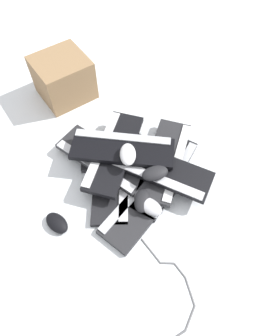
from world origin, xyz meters
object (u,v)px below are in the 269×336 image
object	(u,v)px
keyboard_0	(144,203)
mouse_4	(142,200)
keyboard_1	(163,174)
cardboard_box	(63,78)
mouse_0	(150,206)
mouse_1	(128,154)
keyboard_8	(122,149)
keyboard_7	(160,169)
keyboard_4	(103,159)
mouse_2	(57,223)
keyboard_2	(129,154)
keyboard_3	(112,178)
mouse_3	(155,173)
keyboard_5	(166,160)
keyboard_6	(114,152)
mouse_5	(133,141)

from	to	relation	value
keyboard_0	mouse_4	xyz separation A→B (m)	(0.01, -0.01, 0.04)
keyboard_1	cardboard_box	size ratio (longest dim) A/B	1.81
mouse_0	mouse_1	world-z (taller)	mouse_1
keyboard_8	mouse_1	world-z (taller)	mouse_1
keyboard_1	keyboard_7	distance (m)	0.06
keyboard_4	mouse_2	distance (m)	0.34
keyboard_2	mouse_0	distance (m)	0.29
keyboard_2	keyboard_3	world-z (taller)	same
keyboard_1	mouse_1	world-z (taller)	mouse_1
keyboard_0	mouse_0	xyz separation A→B (m)	(0.03, 0.02, 0.04)
keyboard_3	keyboard_7	distance (m)	0.22
mouse_3	keyboard_5	bearing A→B (deg)	46.27
mouse_4	cardboard_box	distance (m)	0.77
mouse_3	mouse_4	size ratio (longest dim) A/B	1.00
keyboard_3	keyboard_7	xyz separation A→B (m)	(-0.01, 0.21, 0.06)
keyboard_3	keyboard_5	size ratio (longest dim) A/B	0.95
keyboard_1	mouse_3	xyz separation A→B (m)	(0.06, -0.04, 0.10)
keyboard_6	mouse_1	bearing A→B (deg)	47.01
keyboard_2	keyboard_5	xyz separation A→B (m)	(0.05, 0.16, 0.03)
mouse_4	keyboard_4	bearing A→B (deg)	-133.81
keyboard_6	keyboard_2	bearing A→B (deg)	112.92
keyboard_5	mouse_4	xyz separation A→B (m)	(0.21, -0.10, 0.01)
mouse_2	keyboard_2	bearing A→B (deg)	92.90
keyboard_7	mouse_2	world-z (taller)	keyboard_7
mouse_4	keyboard_0	bearing A→B (deg)	136.16
keyboard_3	keyboard_6	xyz separation A→B (m)	(-0.10, 0.01, 0.06)
keyboard_1	mouse_2	xyz separation A→B (m)	(0.24, -0.43, 0.01)
mouse_1	cardboard_box	world-z (taller)	cardboard_box
keyboard_7	keyboard_5	bearing A→B (deg)	156.51
keyboard_7	mouse_4	distance (m)	0.16
keyboard_0	mouse_3	size ratio (longest dim) A/B	4.00
cardboard_box	mouse_2	bearing A→B (deg)	4.68
keyboard_1	mouse_3	bearing A→B (deg)	-37.04
keyboard_6	keyboard_8	distance (m)	0.05
mouse_1	mouse_0	bearing A→B (deg)	-157.78
keyboard_4	keyboard_1	bearing A→B (deg)	77.93
mouse_1	mouse_5	size ratio (longest dim) A/B	1.00
keyboard_7	keyboard_3	bearing A→B (deg)	-86.91
keyboard_0	keyboard_3	world-z (taller)	same
keyboard_2	mouse_5	bearing A→B (deg)	164.48
keyboard_1	mouse_5	size ratio (longest dim) A/B	4.16
mouse_3	keyboard_1	bearing A→B (deg)	34.67
keyboard_2	mouse_3	world-z (taller)	mouse_3
keyboard_2	mouse_0	bearing A→B (deg)	17.43
keyboard_0	mouse_4	distance (m)	0.04
keyboard_2	keyboard_3	xyz separation A→B (m)	(0.13, -0.07, 0.00)
keyboard_7	mouse_2	size ratio (longest dim) A/B	4.20
keyboard_3	keyboard_4	xyz separation A→B (m)	(-0.08, -0.04, 0.03)
keyboard_5	cardboard_box	distance (m)	0.68
keyboard_0	keyboard_3	size ratio (longest dim) A/B	0.99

